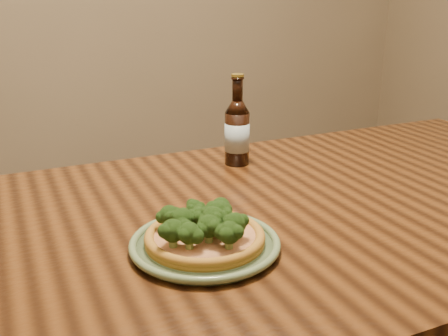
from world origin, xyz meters
name	(u,v)px	position (x,y,z in m)	size (l,w,h in m)	color
table	(317,237)	(0.00, 0.10, 0.66)	(1.60, 0.90, 0.75)	#46250F
plate	(205,244)	(-0.32, -0.01, 0.76)	(0.27, 0.27, 0.02)	#607550
pizza	(205,232)	(-0.32, -0.01, 0.78)	(0.21, 0.21, 0.07)	#A37024
beer_bottle	(237,132)	(-0.06, 0.39, 0.84)	(0.06, 0.06, 0.23)	black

